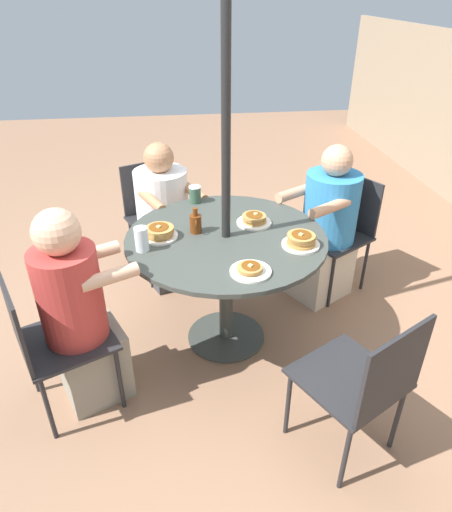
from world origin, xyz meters
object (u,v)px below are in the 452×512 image
at_px(pancake_plate_a, 254,220).
at_px(pancake_plate_c, 301,241).
at_px(diner_south, 80,318).
at_px(pancake_plate_d, 159,233).
at_px(patio_table, 226,254).
at_px(syrup_bottle, 196,223).
at_px(drinking_glass_a, 142,239).
at_px(patio_chair_north, 341,226).
at_px(coffee_cup, 195,194).
at_px(diner_east, 165,221).
at_px(diner_north, 325,231).
at_px(patio_chair_east, 156,211).
at_px(patio_chair_south, 48,337).
at_px(patio_chair_west, 364,380).
at_px(pancake_plate_b, 250,270).

distance_m(pancake_plate_a, pancake_plate_c, 0.37).
relative_size(diner_south, pancake_plate_d, 5.47).
relative_size(patio_table, syrup_bottle, 7.61).
xyz_separation_m(pancake_plate_a, drinking_glass_a, (0.24, -0.66, 0.04)).
distance_m(patio_chair_north, coffee_cup, 1.11).
relative_size(diner_south, pancake_plate_a, 5.47).
bearing_deg(diner_east, pancake_plate_c, 103.82).
height_order(coffee_cup, drinking_glass_a, drinking_glass_a).
height_order(diner_north, patio_chair_east, diner_north).
bearing_deg(pancake_plate_a, drinking_glass_a, -70.17).
height_order(patio_chair_north, patio_chair_east, same).
height_order(patio_chair_south, coffee_cup, coffee_cup).
distance_m(patio_chair_north, pancake_plate_d, 1.43).
height_order(pancake_plate_a, drinking_glass_a, drinking_glass_a).
bearing_deg(patio_chair_south, drinking_glass_a, 100.34).
bearing_deg(patio_table, diner_north, 120.21).
distance_m(pancake_plate_c, pancake_plate_d, 0.80).
bearing_deg(patio_chair_south, patio_chair_east, 134.38).
height_order(diner_south, pancake_plate_a, diner_south).
distance_m(diner_east, syrup_bottle, 0.84).
bearing_deg(drinking_glass_a, pancake_plate_a, 109.83).
bearing_deg(diner_south, patio_chair_west, 42.00).
xyz_separation_m(diner_east, pancake_plate_c, (0.98, 0.76, 0.32)).
relative_size(patio_chair_east, pancake_plate_c, 4.00).
bearing_deg(coffee_cup, diner_east, -145.45).
height_order(diner_east, coffee_cup, diner_east).
xyz_separation_m(pancake_plate_b, drinking_glass_a, (-0.30, -0.55, 0.05)).
distance_m(diner_north, diner_east, 1.19).
xyz_separation_m(patio_chair_north, drinking_glass_a, (0.64, -1.39, 0.34)).
bearing_deg(patio_chair_south, pancake_plate_d, 104.35).
xyz_separation_m(patio_chair_north, coffee_cup, (0.04, -1.06, 0.33)).
height_order(diner_south, coffee_cup, diner_south).
relative_size(diner_north, pancake_plate_c, 5.31).
bearing_deg(pancake_plate_c, coffee_cup, -140.60).
bearing_deg(diner_east, coffee_cup, 100.46).
bearing_deg(pancake_plate_c, patio_table, -112.90).
relative_size(patio_chair_east, patio_chair_south, 1.00).
relative_size(pancake_plate_b, coffee_cup, 1.89).
bearing_deg(patio_chair_north, patio_chair_east, 41.94).
relative_size(patio_table, drinking_glass_a, 8.58).
height_order(patio_chair_north, pancake_plate_c, patio_chair_north).
relative_size(patio_chair_south, diner_south, 0.73).
bearing_deg(coffee_cup, patio_chair_west, 24.64).
distance_m(coffee_cup, drinking_glass_a, 0.68).
height_order(diner_north, diner_east, diner_north).
relative_size(patio_table, diner_south, 1.01).
distance_m(diner_south, pancake_plate_b, 0.91).
bearing_deg(syrup_bottle, pancake_plate_b, 27.19).
xyz_separation_m(diner_east, coffee_cup, (0.31, 0.22, 0.34)).
relative_size(patio_chair_south, pancake_plate_c, 4.00).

